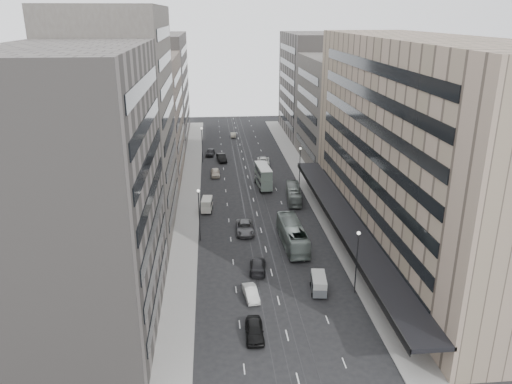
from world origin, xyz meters
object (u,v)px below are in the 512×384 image
object	(u,v)px
vw_microbus	(319,283)
sedan_0	(255,330)
bus_near	(293,235)
panel_van	(207,204)
double_decker	(263,176)
bus_far	(294,194)
sedan_1	(251,293)
pedestrian	(418,341)
sedan_2	(245,228)

from	to	relation	value
vw_microbus	sedan_0	world-z (taller)	vw_microbus
bus_near	panel_van	xyz separation A→B (m)	(-12.80, 14.86, -0.41)
panel_van	double_decker	bearing A→B (deg)	52.33
sedan_0	double_decker	bearing A→B (deg)	84.26
panel_van	bus_far	bearing A→B (deg)	18.83
panel_van	sedan_1	world-z (taller)	panel_van
panel_van	pedestrian	distance (m)	46.00
vw_microbus	double_decker	bearing A→B (deg)	100.84
sedan_2	pedestrian	bearing A→B (deg)	-61.72
double_decker	vw_microbus	size ratio (longest dim) A/B	1.93
bus_near	sedan_0	distance (m)	23.39
panel_van	pedestrian	world-z (taller)	panel_van
vw_microbus	sedan_1	distance (m)	8.58
double_decker	sedan_2	size ratio (longest dim) A/B	1.37
vw_microbus	pedestrian	distance (m)	14.40
vw_microbus	bus_far	bearing A→B (deg)	93.29
sedan_0	sedan_1	bearing A→B (deg)	89.52
vw_microbus	bus_near	bearing A→B (deg)	101.68
sedan_0	sedan_2	size ratio (longest dim) A/B	0.81
bus_far	double_decker	xyz separation A→B (m)	(-4.80, 8.18, 1.02)
sedan_2	pedestrian	distance (m)	34.66
bus_far	panel_van	distance (m)	16.47
bus_near	double_decker	size ratio (longest dim) A/B	1.50
sedan_2	sedan_1	bearing A→B (deg)	-90.51
vw_microbus	sedan_0	xyz separation A→B (m)	(-8.78, -8.47, -0.40)
pedestrian	sedan_1	bearing A→B (deg)	-55.32
sedan_1	sedan_2	bearing A→B (deg)	81.07
sedan_0	sedan_1	world-z (taller)	sedan_0
vw_microbus	sedan_1	bearing A→B (deg)	-168.23
double_decker	sedan_2	xyz separation A→B (m)	(-5.21, -21.64, -1.55)
bus_far	panel_van	xyz separation A→B (m)	(-16.03, -3.81, -0.05)
sedan_1	sedan_2	size ratio (longest dim) A/B	0.71
panel_van	sedan_2	distance (m)	11.39
pedestrian	sedan_0	bearing A→B (deg)	-32.77
bus_near	bus_far	bearing A→B (deg)	-101.58
double_decker	sedan_2	bearing A→B (deg)	-107.63
double_decker	sedan_2	distance (m)	22.32
vw_microbus	sedan_2	xyz separation A→B (m)	(-7.89, 18.81, -0.39)
bus_near	bus_far	size ratio (longest dim) A/B	1.26
bus_near	double_decker	world-z (taller)	double_decker
bus_far	panel_van	size ratio (longest dim) A/B	2.49
bus_far	pedestrian	size ratio (longest dim) A/B	6.10
sedan_0	pedestrian	world-z (taller)	pedestrian
panel_van	bus_near	bearing A→B (deg)	-43.79
vw_microbus	sedan_2	bearing A→B (deg)	119.81
pedestrian	double_decker	bearing A→B (deg)	-99.13
bus_far	sedan_1	xyz separation A→B (m)	(-10.65, -32.98, -0.66)
bus_near	panel_van	world-z (taller)	bus_near
sedan_0	bus_near	bearing A→B (deg)	72.19
vw_microbus	panel_van	xyz separation A→B (m)	(-13.91, 28.46, 0.09)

